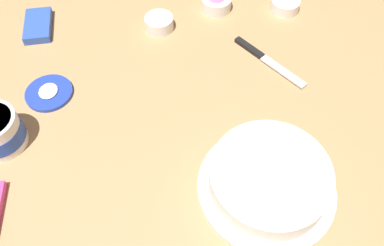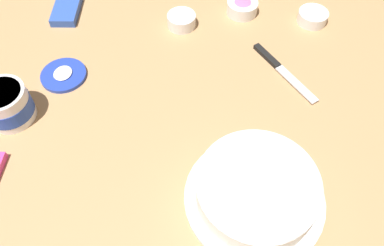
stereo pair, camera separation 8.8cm
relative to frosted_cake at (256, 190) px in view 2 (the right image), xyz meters
The scene contains 9 objects.
ground_plane 0.33m from the frosted_cake, 135.06° to the right, with size 1.54×1.54×0.00m, color tan.
frosted_cake is the anchor object (origin of this frame).
frosting_tub 0.60m from the frosted_cake, 103.20° to the right, with size 0.11×0.11×0.09m.
frosting_tub_lid 0.58m from the frosted_cake, 118.71° to the right, with size 0.12×0.12×0.02m.
spreading_knife 0.39m from the frosted_cake, behind, with size 0.19×0.17×0.01m.
sprinkle_bowl_orange 0.60m from the frosted_cake, 166.63° to the left, with size 0.08×0.08×0.03m.
sprinkle_bowl_yellow 0.57m from the frosted_cake, 155.31° to the right, with size 0.08×0.08×0.04m.
sprinkle_bowl_pink 0.60m from the frosted_cake, behind, with size 0.09×0.09×0.04m.
candy_box_lower 0.78m from the frosted_cake, 132.14° to the right, with size 0.13×0.07×0.02m, color #2D51B2.
Camera 2 is at (0.58, 0.15, 0.75)m, focal length 36.37 mm.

